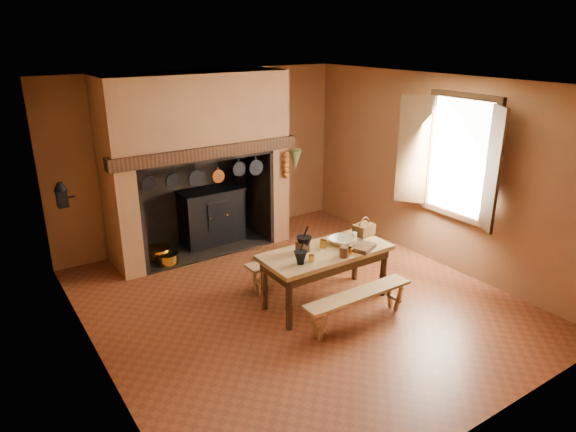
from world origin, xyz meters
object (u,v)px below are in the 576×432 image
object	(u,v)px
iron_range	(212,215)
work_table	(326,259)
bench_front	(358,301)
coffee_grinder	(303,246)
wicker_basket	(364,229)
mixing_bowl	(341,241)

from	to	relation	value
iron_range	work_table	distance (m)	2.66
bench_front	coffee_grinder	distance (m)	0.96
iron_range	wicker_basket	distance (m)	2.75
iron_range	coffee_grinder	distance (m)	2.53
mixing_bowl	wicker_basket	distance (m)	0.47
mixing_bowl	wicker_basket	world-z (taller)	wicker_basket
iron_range	work_table	world-z (taller)	iron_range
work_table	mixing_bowl	distance (m)	0.34
bench_front	wicker_basket	xyz separation A→B (m)	(0.75, 0.78, 0.51)
work_table	bench_front	bearing A→B (deg)	-90.00
work_table	coffee_grinder	world-z (taller)	coffee_grinder
wicker_basket	work_table	bearing A→B (deg)	179.56
work_table	wicker_basket	world-z (taller)	wicker_basket
mixing_bowl	wicker_basket	bearing A→B (deg)	9.39
coffee_grinder	wicker_basket	distance (m)	1.03
coffee_grinder	work_table	bearing A→B (deg)	-28.89
work_table	wicker_basket	size ratio (longest dim) A/B	5.59
iron_range	bench_front	bearing A→B (deg)	-84.14
coffee_grinder	wicker_basket	size ratio (longest dim) A/B	0.66
coffee_grinder	mixing_bowl	xyz separation A→B (m)	(0.57, -0.07, -0.03)
coffee_grinder	bench_front	bearing A→B (deg)	-74.40
iron_range	work_table	bearing A→B (deg)	-82.72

